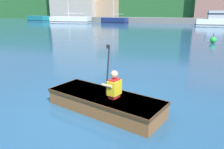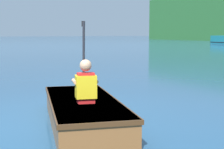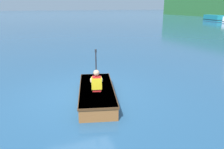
{
  "view_description": "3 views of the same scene",
  "coord_description": "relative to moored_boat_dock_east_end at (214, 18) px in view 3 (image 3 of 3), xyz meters",
  "views": [
    {
      "loc": [
        2.17,
        -4.02,
        2.27
      ],
      "look_at": [
        0.41,
        0.82,
        0.73
      ],
      "focal_mm": 35.0,
      "sensor_mm": 36.0,
      "label": 1
    },
    {
      "loc": [
        5.07,
        -1.78,
        1.38
      ],
      "look_at": [
        0.41,
        0.82,
        0.73
      ],
      "focal_mm": 55.0,
      "sensor_mm": 36.0,
      "label": 2
    },
    {
      "loc": [
        6.22,
        -1.5,
        2.7
      ],
      "look_at": [
        0.41,
        0.82,
        0.73
      ],
      "focal_mm": 35.0,
      "sensor_mm": 36.0,
      "label": 3
    }
  ],
  "objects": [
    {
      "name": "person_paddler",
      "position": [
        27.83,
        -33.0,
        0.16
      ],
      "size": [
        0.4,
        0.41,
        1.17
      ],
      "color": "red",
      "rests_on": "rowboat_foreground"
    },
    {
      "name": "rowboat_foreground",
      "position": [
        27.54,
        -32.92,
        -0.29
      ],
      "size": [
        2.95,
        1.72,
        0.38
      ],
      "color": "brown",
      "rests_on": "ground"
    },
    {
      "name": "moored_boat_dock_east_end",
      "position": [
        0.0,
        0.0,
        0.0
      ],
      "size": [
        4.94,
        2.64,
        1.07
      ],
      "color": "#197A84",
      "rests_on": "ground"
    },
    {
      "name": "ground_plane",
      "position": [
        27.17,
        -33.25,
        -0.51
      ],
      "size": [
        300.0,
        300.0,
        0.0
      ],
      "primitive_type": "plane",
      "color": "navy"
    }
  ]
}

